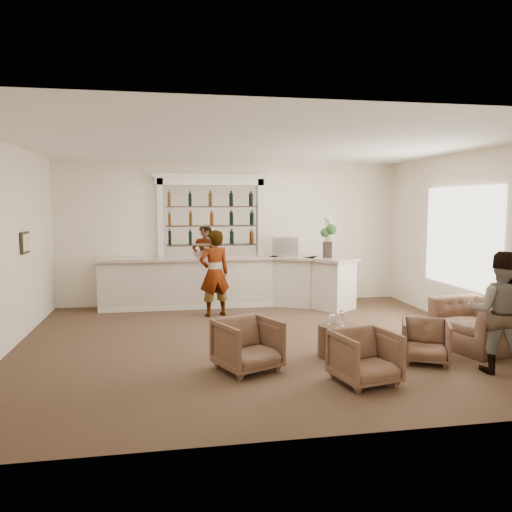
{
  "coord_description": "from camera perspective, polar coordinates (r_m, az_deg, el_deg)",
  "views": [
    {
      "loc": [
        -1.51,
        -8.09,
        2.33
      ],
      "look_at": [
        0.1,
        0.9,
        1.37
      ],
      "focal_mm": 35.0,
      "sensor_mm": 36.0,
      "label": 1
    }
  ],
  "objects": [
    {
      "name": "wine_glass_tbl_b",
      "position": [
        7.83,
        9.72,
        -6.8
      ],
      "size": [
        0.07,
        0.07,
        0.21
      ],
      "primitive_type": null,
      "color": "white",
      "rests_on": "cocktail_table"
    },
    {
      "name": "wine_glass_bar_right",
      "position": [
        11.27,
        -5.58,
        0.45
      ],
      "size": [
        0.07,
        0.07,
        0.21
      ],
      "primitive_type": null,
      "color": "white",
      "rests_on": "bar_counter"
    },
    {
      "name": "armchair_left",
      "position": [
        7.08,
        -0.97,
        -10.1
      ],
      "size": [
        1.04,
        1.05,
        0.73
      ],
      "primitive_type": "imported",
      "rotation": [
        0.0,
        0.0,
        0.41
      ],
      "color": "brown",
      "rests_on": "ground"
    },
    {
      "name": "room_shell",
      "position": [
        8.95,
        0.63,
        6.06
      ],
      "size": [
        8.04,
        7.02,
        3.32
      ],
      "color": "#F6E7CC",
      "rests_on": "ground"
    },
    {
      "name": "cocktail_table",
      "position": [
        7.81,
        9.18,
        -9.51
      ],
      "size": [
        0.57,
        0.57,
        0.5
      ],
      "primitive_type": "cylinder",
      "color": "#4F3722",
      "rests_on": "ground"
    },
    {
      "name": "espresso_machine",
      "position": [
        11.43,
        3.36,
        1.11
      ],
      "size": [
        0.52,
        0.44,
        0.43
      ],
      "primitive_type": "cube",
      "rotation": [
        0.0,
        0.0,
        0.06
      ],
      "color": "silver",
      "rests_on": "bar_counter"
    },
    {
      "name": "wine_glass_tbl_a",
      "position": [
        7.72,
        8.3,
        -6.97
      ],
      "size": [
        0.07,
        0.07,
        0.21
      ],
      "primitive_type": null,
      "color": "white",
      "rests_on": "cocktail_table"
    },
    {
      "name": "guest",
      "position": [
        7.66,
        26.07,
        -5.8
      ],
      "size": [
        1.04,
        1.0,
        1.69
      ],
      "primitive_type": "imported",
      "rotation": [
        0.0,
        0.0,
        2.51
      ],
      "color": "gray",
      "rests_on": "ground"
    },
    {
      "name": "ground",
      "position": [
        8.55,
        0.43,
        -9.81
      ],
      "size": [
        8.0,
        8.0,
        0.0
      ],
      "primitive_type": "plane",
      "color": "brown",
      "rests_on": "ground"
    },
    {
      "name": "flower_vase",
      "position": [
        11.1,
        8.19,
        2.54
      ],
      "size": [
        0.25,
        0.25,
        0.94
      ],
      "color": "black",
      "rests_on": "bar_counter"
    },
    {
      "name": "sommelier",
      "position": [
        10.35,
        -4.78,
        -1.98
      ],
      "size": [
        0.74,
        0.58,
        1.79
      ],
      "primitive_type": "imported",
      "rotation": [
        0.0,
        0.0,
        3.39
      ],
      "color": "gray",
      "rests_on": "ground"
    },
    {
      "name": "wine_glass_tbl_c",
      "position": [
        7.62,
        9.84,
        -7.16
      ],
      "size": [
        0.07,
        0.07,
        0.21
      ],
      "primitive_type": null,
      "color": "white",
      "rests_on": "cocktail_table"
    },
    {
      "name": "napkin_holder",
      "position": [
        7.86,
        8.74,
        -7.08
      ],
      "size": [
        0.08,
        0.08,
        0.12
      ],
      "primitive_type": "cube",
      "color": "white",
      "rests_on": "cocktail_table"
    },
    {
      "name": "back_bar_alcove",
      "position": [
        11.54,
        -5.13,
        4.5
      ],
      "size": [
        2.64,
        0.25,
        3.0
      ],
      "color": "white",
      "rests_on": "ground"
    },
    {
      "name": "armchair_center",
      "position": [
        6.75,
        12.36,
        -11.22
      ],
      "size": [
        0.89,
        0.9,
        0.69
      ],
      "primitive_type": "imported",
      "rotation": [
        0.0,
        0.0,
        0.22
      ],
      "color": "brown",
      "rests_on": "ground"
    },
    {
      "name": "bar_counter",
      "position": [
        11.3,
        -3.17,
        -2.95
      ],
      "size": [
        5.72,
        1.8,
        1.14
      ],
      "color": "silver",
      "rests_on": "ground"
    },
    {
      "name": "wine_glass_bar_left",
      "position": [
        11.23,
        -1.63,
        0.46
      ],
      "size": [
        0.07,
        0.07,
        0.21
      ],
      "primitive_type": null,
      "color": "white",
      "rests_on": "bar_counter"
    },
    {
      "name": "armchair_far",
      "position": [
        8.85,
        24.1,
        -7.19
      ],
      "size": [
        1.32,
        1.43,
        0.78
      ],
      "primitive_type": "imported",
      "rotation": [
        0.0,
        0.0,
        -1.32
      ],
      "color": "brown",
      "rests_on": "ground"
    },
    {
      "name": "armchair_right",
      "position": [
        7.87,
        18.81,
        -9.18
      ],
      "size": [
        0.9,
        0.9,
        0.62
      ],
      "primitive_type": "imported",
      "rotation": [
        0.0,
        0.0,
        -0.44
      ],
      "color": "brown",
      "rests_on": "ground"
    }
  ]
}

